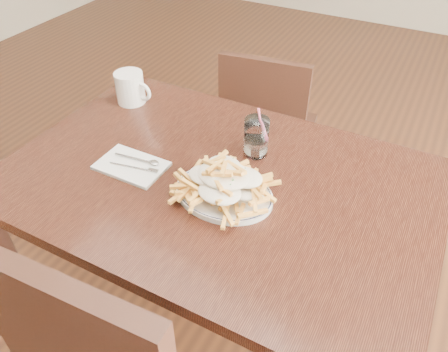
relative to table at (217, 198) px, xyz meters
The scene contains 9 objects.
floor 0.67m from the table, ahead, with size 7.00×7.00×0.00m, color black.
table is the anchor object (origin of this frame).
chair_far 0.78m from the table, 101.56° to the left, with size 0.42×0.42×0.81m.
fries_plate 0.12m from the table, 47.62° to the right, with size 0.33×0.30×0.02m.
loaded_fries 0.16m from the table, 47.62° to the right, with size 0.30×0.25×0.08m.
napkin 0.27m from the table, 163.09° to the right, with size 0.20×0.13×0.01m, color silver.
cutlery 0.27m from the table, 164.18° to the right, with size 0.17×0.08×0.01m.
water_glass 0.21m from the table, 73.06° to the left, with size 0.07×0.07×0.16m.
coffee_mug 0.53m from the table, 153.81° to the left, with size 0.14×0.10×0.11m.
Camera 1 is at (0.46, -0.82, 1.54)m, focal length 35.00 mm.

